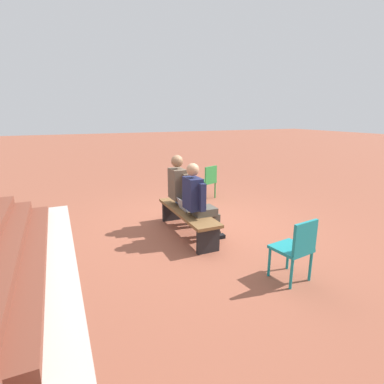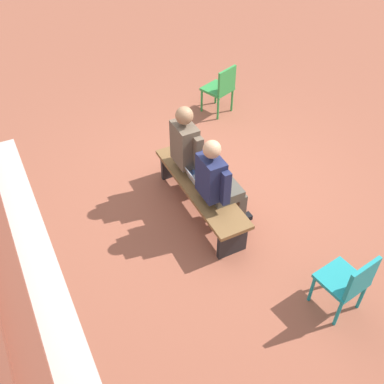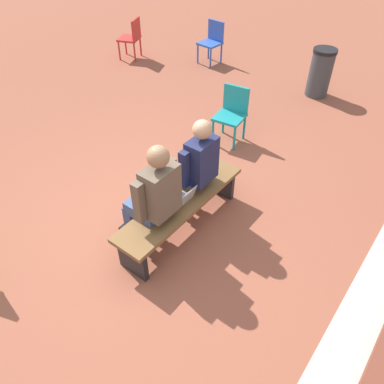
{
  "view_description": "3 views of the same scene",
  "coord_description": "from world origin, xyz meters",
  "views": [
    {
      "loc": [
        -4.84,
        2.35,
        2.08
      ],
      "look_at": [
        -0.63,
        0.44,
        0.88
      ],
      "focal_mm": 28.0,
      "sensor_mm": 36.0,
      "label": 1
    },
    {
      "loc": [
        -3.94,
        2.35,
        4.15
      ],
      "look_at": [
        -0.67,
        0.69,
        0.8
      ],
      "focal_mm": 42.0,
      "sensor_mm": 36.0,
      "label": 2
    },
    {
      "loc": [
        2.09,
        2.35,
        3.26
      ],
      "look_at": [
        -0.3,
        0.49,
        0.61
      ],
      "focal_mm": 35.0,
      "sensor_mm": 36.0,
      "label": 3
    }
  ],
  "objects": [
    {
      "name": "plastic_chair_near_bench_left",
      "position": [
        -2.25,
        -0.26,
        0.48
      ],
      "size": [
        0.47,
        0.47,
        0.84
      ],
      "color": "teal",
      "rests_on": "ground"
    },
    {
      "name": "plastic_chair_far_left",
      "position": [
        1.68,
        -1.03,
        0.48
      ],
      "size": [
        0.54,
        0.54,
        0.84
      ],
      "color": "#2D893D",
      "rests_on": "ground"
    },
    {
      "name": "ground_plane",
      "position": [
        0.0,
        0.0,
        0.0
      ],
      "size": [
        60.0,
        60.0,
        0.0
      ],
      "primitive_type": "plane",
      "color": "brown"
    },
    {
      "name": "bench",
      "position": [
        -0.26,
        0.37,
        0.35
      ],
      "size": [
        1.8,
        0.44,
        0.45
      ],
      "color": "brown",
      "rests_on": "ground"
    },
    {
      "name": "person_student",
      "position": [
        -0.58,
        0.3,
        0.71
      ],
      "size": [
        0.53,
        0.67,
        1.33
      ],
      "color": "#4C473D",
      "rests_on": "ground"
    },
    {
      "name": "laptop",
      "position": [
        -0.22,
        0.38,
        0.5
      ],
      "size": [
        0.32,
        0.29,
        0.21
      ],
      "color": "#9EA0A5",
      "rests_on": "bench"
    },
    {
      "name": "concrete_strip",
      "position": [
        -0.26,
        2.45,
        0.0
      ],
      "size": [
        5.48,
        0.4,
        0.01
      ],
      "primitive_type": "cube",
      "color": "#B7B2A8",
      "rests_on": "ground"
    },
    {
      "name": "person_adult",
      "position": [
        0.09,
        0.3,
        0.73
      ],
      "size": [
        0.56,
        0.71,
        1.38
      ],
      "color": "#384C75",
      "rests_on": "ground"
    }
  ]
}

